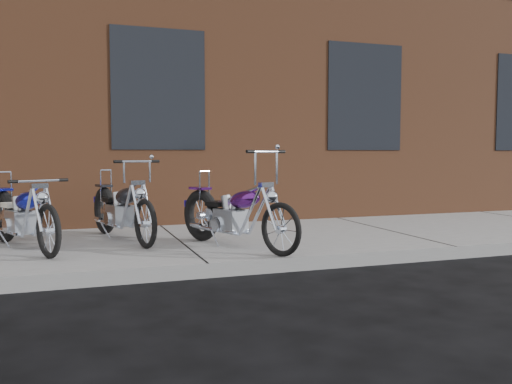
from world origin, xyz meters
name	(u,v)px	position (x,y,z in m)	size (l,w,h in m)	color
ground	(208,278)	(0.00, 0.00, 0.00)	(120.00, 120.00, 0.00)	black
sidewalk	(179,246)	(0.00, 1.50, 0.07)	(22.00, 3.00, 0.15)	slate
building_brick	(125,35)	(0.00, 8.00, 4.00)	(22.00, 10.00, 8.00)	brown
chopper_purple	(235,216)	(0.52, 0.80, 0.51)	(0.89, 1.89, 1.13)	black
chopper_blue	(23,218)	(-1.80, 1.48, 0.51)	(0.88, 1.88, 0.87)	black
chopper_third	(122,212)	(-0.67, 1.79, 0.51)	(0.70, 1.96, 1.02)	black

